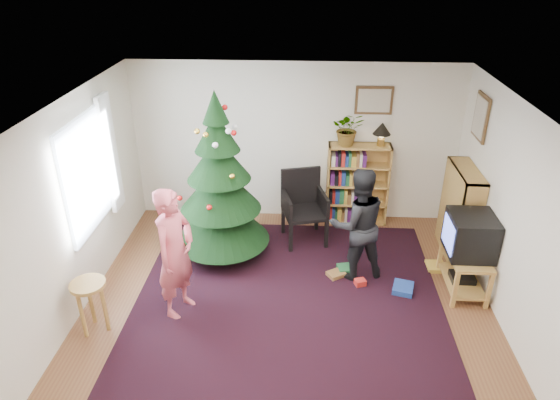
# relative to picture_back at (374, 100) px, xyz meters

# --- Properties ---
(floor) EXTENTS (5.00, 5.00, 0.00)m
(floor) POSITION_rel_picture_back_xyz_m (-1.15, -2.48, -1.95)
(floor) COLOR brown
(floor) RESTS_ON ground
(ceiling) EXTENTS (5.00, 5.00, 0.00)m
(ceiling) POSITION_rel_picture_back_xyz_m (-1.15, -2.48, 0.55)
(ceiling) COLOR white
(ceiling) RESTS_ON wall_back
(wall_back) EXTENTS (5.00, 0.02, 2.50)m
(wall_back) POSITION_rel_picture_back_xyz_m (-1.15, 0.02, -0.70)
(wall_back) COLOR silver
(wall_back) RESTS_ON floor
(wall_left) EXTENTS (0.02, 5.00, 2.50)m
(wall_left) POSITION_rel_picture_back_xyz_m (-3.65, -2.48, -0.70)
(wall_left) COLOR silver
(wall_left) RESTS_ON floor
(wall_right) EXTENTS (0.02, 5.00, 2.50)m
(wall_right) POSITION_rel_picture_back_xyz_m (1.35, -2.48, -0.70)
(wall_right) COLOR silver
(wall_right) RESTS_ON floor
(rug) EXTENTS (3.80, 3.60, 0.02)m
(rug) POSITION_rel_picture_back_xyz_m (-1.15, -2.17, -1.94)
(rug) COLOR black
(rug) RESTS_ON floor
(window_pane) EXTENTS (0.04, 1.20, 1.40)m
(window_pane) POSITION_rel_picture_back_xyz_m (-3.62, -1.88, -0.45)
(window_pane) COLOR silver
(window_pane) RESTS_ON wall_left
(curtain) EXTENTS (0.06, 0.35, 1.60)m
(curtain) POSITION_rel_picture_back_xyz_m (-3.58, -1.18, -0.45)
(curtain) COLOR white
(curtain) RESTS_ON wall_left
(picture_back) EXTENTS (0.55, 0.03, 0.42)m
(picture_back) POSITION_rel_picture_back_xyz_m (0.00, 0.00, 0.00)
(picture_back) COLOR #4C3319
(picture_back) RESTS_ON wall_back
(picture_right) EXTENTS (0.03, 0.50, 0.60)m
(picture_right) POSITION_rel_picture_back_xyz_m (1.33, -0.73, 0.00)
(picture_right) COLOR #4C3319
(picture_right) RESTS_ON wall_right
(christmas_tree) EXTENTS (1.32, 1.32, 2.40)m
(christmas_tree) POSITION_rel_picture_back_xyz_m (-2.12, -1.23, -0.95)
(christmas_tree) COLOR #3F2816
(christmas_tree) RESTS_ON rug
(bookshelf_back) EXTENTS (0.95, 0.30, 1.30)m
(bookshelf_back) POSITION_rel_picture_back_xyz_m (-0.16, -0.14, -1.29)
(bookshelf_back) COLOR #B48440
(bookshelf_back) RESTS_ON floor
(bookshelf_right) EXTENTS (0.30, 0.95, 1.30)m
(bookshelf_right) POSITION_rel_picture_back_xyz_m (1.19, -0.98, -1.29)
(bookshelf_right) COLOR #B48440
(bookshelf_right) RESTS_ON floor
(tv_stand) EXTENTS (0.46, 0.83, 0.55)m
(tv_stand) POSITION_rel_picture_back_xyz_m (1.07, -1.86, -1.63)
(tv_stand) COLOR #B48440
(tv_stand) RESTS_ON floor
(crt_tv) EXTENTS (0.55, 0.59, 0.51)m
(crt_tv) POSITION_rel_picture_back_xyz_m (1.07, -1.86, -1.14)
(crt_tv) COLOR black
(crt_tv) RESTS_ON tv_stand
(armchair) EXTENTS (0.72, 0.73, 1.08)m
(armchair) POSITION_rel_picture_back_xyz_m (-0.98, -0.68, -1.36)
(armchair) COLOR black
(armchair) RESTS_ON rug
(stool) EXTENTS (0.39, 0.39, 0.65)m
(stool) POSITION_rel_picture_back_xyz_m (-3.35, -2.88, -1.44)
(stool) COLOR #B48440
(stool) RESTS_ON floor
(person_standing) EXTENTS (0.58, 0.70, 1.63)m
(person_standing) POSITION_rel_picture_back_xyz_m (-2.45, -2.48, -1.13)
(person_standing) COLOR #C74F5C
(person_standing) RESTS_ON rug
(person_by_chair) EXTENTS (0.87, 0.75, 1.55)m
(person_by_chair) POSITION_rel_picture_back_xyz_m (-0.29, -1.62, -1.18)
(person_by_chair) COLOR black
(person_by_chair) RESTS_ON rug
(potted_plant) EXTENTS (0.47, 0.40, 0.51)m
(potted_plant) POSITION_rel_picture_back_xyz_m (-0.36, -0.14, -0.39)
(potted_plant) COLOR gray
(potted_plant) RESTS_ON bookshelf_back
(table_lamp) EXTENTS (0.27, 0.27, 0.36)m
(table_lamp) POSITION_rel_picture_back_xyz_m (0.14, -0.13, -0.41)
(table_lamp) COLOR #A57F33
(table_lamp) RESTS_ON bookshelf_back
(floor_clutter) EXTENTS (1.58, 0.75, 0.08)m
(floor_clutter) POSITION_rel_picture_back_xyz_m (-0.00, -1.71, -1.91)
(floor_clutter) COLOR #A51E19
(floor_clutter) RESTS_ON rug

